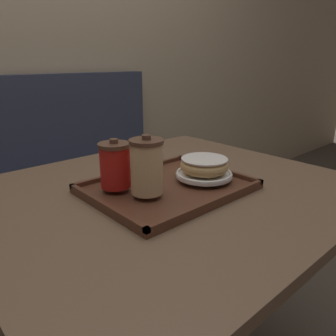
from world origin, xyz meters
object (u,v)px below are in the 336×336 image
Objects in this scene: coffee_cup_front at (147,166)px; coffee_cup_rear at (115,165)px; donut_chocolate_glazed at (204,165)px; spoon at (156,167)px.

coffee_cup_rear is (-0.04, 0.09, -0.01)m from coffee_cup_front.
coffee_cup_front is 0.09m from coffee_cup_rear.
coffee_cup_front reaches higher than donut_chocolate_glazed.
coffee_cup_rear is 0.25m from donut_chocolate_glazed.
coffee_cup_front is at bearing -67.83° from coffee_cup_rear.
coffee_cup_rear is 0.18m from spoon.
coffee_cup_front is 1.15× the size of coffee_cup_rear.
coffee_cup_front is 1.08× the size of donut_chocolate_glazed.
coffee_cup_front reaches higher than coffee_cup_rear.
coffee_cup_front is at bearing 175.60° from donut_chocolate_glazed.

